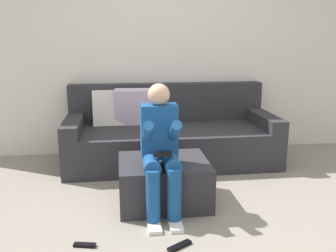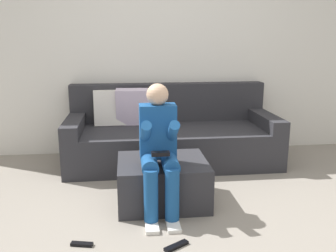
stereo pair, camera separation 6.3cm
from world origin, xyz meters
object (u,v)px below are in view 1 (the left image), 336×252
at_px(remote_near_ottoman, 180,246).
at_px(remote_by_storage_bin, 85,245).
at_px(ottoman, 164,181).
at_px(couch_sectional, 169,136).
at_px(person_seated, 161,147).

xyz_separation_m(remote_near_ottoman, remote_by_storage_bin, (-0.65, 0.10, 0.00)).
bearing_deg(ottoman, couch_sectional, 79.97).
bearing_deg(remote_near_ottoman, person_seated, 64.64).
xyz_separation_m(couch_sectional, ottoman, (-0.20, -1.10, -0.11)).
bearing_deg(remote_by_storage_bin, couch_sectional, 77.78).
bearing_deg(person_seated, couch_sectional, 79.40).
height_order(couch_sectional, remote_near_ottoman, couch_sectional).
bearing_deg(couch_sectional, remote_by_storage_bin, -115.25).
distance_m(remote_near_ottoman, remote_by_storage_bin, 0.65).
height_order(person_seated, remote_by_storage_bin, person_seated).
distance_m(ottoman, remote_by_storage_bin, 0.91).
relative_size(couch_sectional, remote_by_storage_bin, 15.25).
bearing_deg(person_seated, remote_near_ottoman, -83.04).
relative_size(remote_near_ottoman, remote_by_storage_bin, 1.24).
bearing_deg(couch_sectional, remote_near_ottoman, -95.44).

